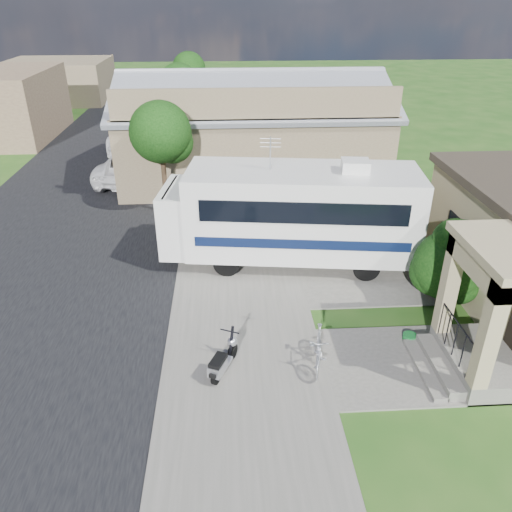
{
  "coord_description": "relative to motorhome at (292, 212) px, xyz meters",
  "views": [
    {
      "loc": [
        -1.29,
        -10.4,
        8.17
      ],
      "look_at": [
        -0.5,
        2.5,
        1.3
      ],
      "focal_mm": 35.0,
      "sensor_mm": 36.0,
      "label": 1
    }
  ],
  "objects": [
    {
      "name": "motorhome",
      "position": [
        0.0,
        0.0,
        0.0
      ],
      "size": [
        8.48,
        3.59,
        4.22
      ],
      "rotation": [
        0.0,
        0.0,
        -0.13
      ],
      "color": "silver",
      "rests_on": "ground"
    },
    {
      "name": "ground",
      "position": [
        -0.81,
        -4.53,
        -1.81
      ],
      "size": [
        120.0,
        120.0,
        0.0
      ],
      "primitive_type": "plane",
      "color": "#1B4913"
    },
    {
      "name": "street_tree_b",
      "position": [
        -4.5,
        14.52,
        1.58
      ],
      "size": [
        2.44,
        2.4,
        4.73
      ],
      "color": "black",
      "rests_on": "ground"
    },
    {
      "name": "distant_bldg_near",
      "position": [
        -15.81,
        29.47,
        -0.21
      ],
      "size": [
        8.0,
        7.0,
        3.2
      ],
      "primitive_type": "cube",
      "color": "brown",
      "rests_on": "ground"
    },
    {
      "name": "pickup_truck",
      "position": [
        -6.52,
        8.97,
        -1.03
      ],
      "size": [
        3.51,
        6.0,
        1.57
      ],
      "primitive_type": "imported",
      "rotation": [
        0.0,
        0.0,
        2.97
      ],
      "color": "white",
      "rests_on": "ground"
    },
    {
      "name": "walk_slab",
      "position": [
        2.19,
        -5.53,
        -1.78
      ],
      "size": [
        4.0,
        3.0,
        0.05
      ],
      "primitive_type": "cube",
      "color": "#5B5952",
      "rests_on": "ground"
    },
    {
      "name": "street_tree_c",
      "position": [
        -4.5,
        23.52,
        1.3
      ],
      "size": [
        2.44,
        2.4,
        4.42
      ],
      "color": "black",
      "rests_on": "ground"
    },
    {
      "name": "street_tree_a",
      "position": [
        -4.5,
        4.52,
        1.44
      ],
      "size": [
        2.44,
        2.4,
        4.58
      ],
      "color": "black",
      "rests_on": "ground"
    },
    {
      "name": "street_slab",
      "position": [
        -8.31,
        5.47,
        -1.8
      ],
      "size": [
        9.0,
        80.0,
        0.02
      ],
      "primitive_type": "cube",
      "color": "black",
      "rests_on": "ground"
    },
    {
      "name": "bicycle",
      "position": [
        -0.01,
        -5.45,
        -1.32
      ],
      "size": [
        0.78,
        1.7,
        0.99
      ],
      "primitive_type": "imported",
      "rotation": [
        0.0,
        0.0,
        -0.2
      ],
      "color": "#B6B6BE",
      "rests_on": "ground"
    },
    {
      "name": "garden_hose",
      "position": [
        2.6,
        -4.6,
        -1.73
      ],
      "size": [
        0.37,
        0.37,
        0.16
      ],
      "primitive_type": "cylinder",
      "color": "#166F2C",
      "rests_on": "ground"
    },
    {
      "name": "warehouse",
      "position": [
        -0.81,
        9.44,
        0.18
      ],
      "size": [
        12.5,
        8.4,
        5.04
      ],
      "color": "brown",
      "rests_on": "ground"
    },
    {
      "name": "van",
      "position": [
        -7.07,
        14.91,
        -0.84
      ],
      "size": [
        3.35,
        6.93,
        1.95
      ],
      "primitive_type": "imported",
      "rotation": [
        0.0,
        0.0,
        -0.09
      ],
      "color": "white",
      "rests_on": "ground"
    },
    {
      "name": "scooter",
      "position": [
        -2.32,
        -5.61,
        -1.39
      ],
      "size": [
        0.78,
        1.34,
        0.93
      ],
      "rotation": [
        0.0,
        0.0,
        -0.42
      ],
      "color": "black",
      "rests_on": "ground"
    },
    {
      "name": "driveway_slab",
      "position": [
        0.69,
        -0.03,
        -1.78
      ],
      "size": [
        7.0,
        6.0,
        0.05
      ],
      "primitive_type": "cube",
      "color": "#5B5952",
      "rests_on": "ground"
    },
    {
      "name": "sidewalk_slab",
      "position": [
        -1.81,
        5.47,
        -1.78
      ],
      "size": [
        4.0,
        80.0,
        0.06
      ],
      "primitive_type": "cube",
      "color": "#5B5952",
      "rests_on": "ground"
    },
    {
      "name": "shrub",
      "position": [
        4.18,
        -2.89,
        -0.42
      ],
      "size": [
        2.22,
        2.12,
        2.72
      ],
      "color": "black",
      "rests_on": "ground"
    }
  ]
}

